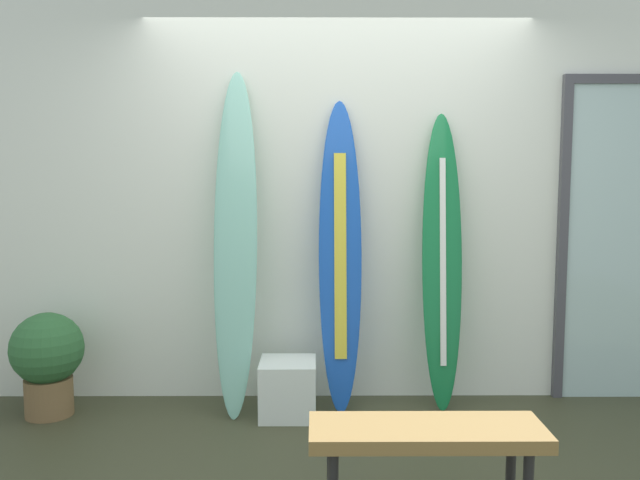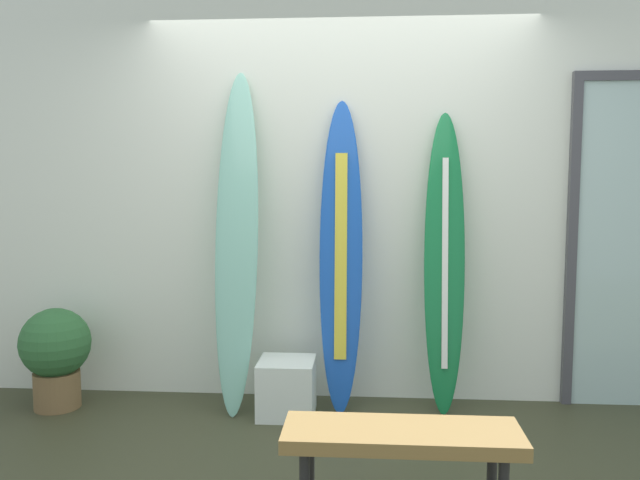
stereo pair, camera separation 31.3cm
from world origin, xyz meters
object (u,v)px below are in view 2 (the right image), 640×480
surfboard_cobalt (341,256)px  surfboard_emerald (444,263)px  surfboard_seafoam (237,241)px  bench (402,442)px  display_block_left (287,388)px  potted_plant (56,352)px

surfboard_cobalt → surfboard_emerald: bearing=0.9°
surfboard_seafoam → bench: surfboard_seafoam is taller
surfboard_seafoam → display_block_left: bearing=-20.4°
display_block_left → potted_plant: bearing=179.3°
surfboard_seafoam → display_block_left: 0.97m
bench → surfboard_cobalt: bearing=102.3°
surfboard_cobalt → surfboard_emerald: (0.65, 0.01, -0.04)m
surfboard_cobalt → surfboard_seafoam: bearing=-175.4°
surfboard_emerald → bench: bearing=-103.0°
surfboard_seafoam → surfboard_emerald: (1.31, 0.06, -0.13)m
surfboard_emerald → display_block_left: surfboard_emerald is taller
potted_plant → display_block_left: bearing=-0.7°
surfboard_cobalt → surfboard_emerald: 0.65m
surfboard_seafoam → surfboard_emerald: 1.32m
surfboard_seafoam → surfboard_cobalt: (0.66, 0.05, -0.09)m
surfboard_emerald → surfboard_cobalt: bearing=-179.1°
surfboard_seafoam → surfboard_cobalt: 0.67m
surfboard_seafoam → display_block_left: (0.33, -0.12, -0.90)m
bench → potted_plant: bearing=148.9°
surfboard_cobalt → display_block_left: bearing=-152.0°
surfboard_seafoam → display_block_left: size_ratio=6.18×
surfboard_cobalt → potted_plant: surfboard_cobalt is taller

